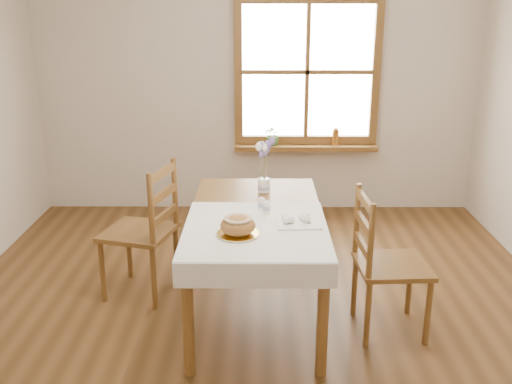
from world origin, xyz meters
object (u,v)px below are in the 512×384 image
dining_table (256,225)px  chair_left (138,230)px  bread_plate (238,234)px  flower_vase (264,186)px  chair_right (392,263)px

dining_table → chair_left: 0.93m
chair_left → bread_plate: 1.06m
dining_table → bread_plate: 0.44m
bread_plate → flower_vase: (0.16, 0.85, 0.03)m
dining_table → flower_vase: 0.46m
chair_right → dining_table: bearing=72.1°
flower_vase → chair_left: bearing=-170.3°
dining_table → bread_plate: (-0.11, -0.41, 0.10)m
chair_left → chair_right: size_ratio=1.05×
chair_right → bread_plate: size_ratio=3.86×
dining_table → chair_left: chair_left is taller
flower_vase → chair_right: bearing=-38.7°
dining_table → flower_vase: (0.06, 0.44, 0.14)m
chair_left → flower_vase: (0.93, 0.16, 0.29)m
dining_table → chair_right: (0.90, -0.24, -0.18)m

